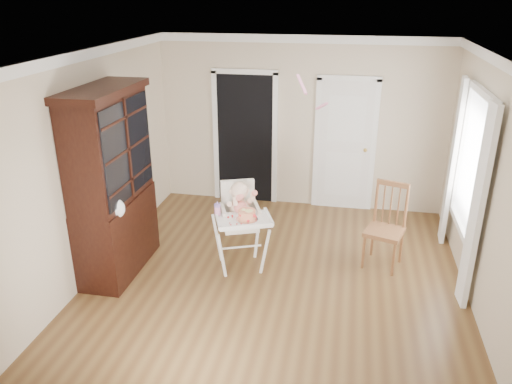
% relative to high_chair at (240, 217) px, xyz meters
% --- Properties ---
extents(floor, '(5.00, 5.00, 0.00)m').
position_rel_high_chair_xyz_m(floor, '(0.49, -0.29, -0.71)').
color(floor, '#55381D').
rests_on(floor, ground).
extents(ceiling, '(5.00, 5.00, 0.00)m').
position_rel_high_chair_xyz_m(ceiling, '(0.49, -0.29, 1.99)').
color(ceiling, white).
rests_on(ceiling, wall_back).
extents(wall_back, '(4.50, 0.00, 4.50)m').
position_rel_high_chair_xyz_m(wall_back, '(0.49, 2.21, 0.64)').
color(wall_back, beige).
rests_on(wall_back, floor).
extents(wall_left, '(0.00, 5.00, 5.00)m').
position_rel_high_chair_xyz_m(wall_left, '(-1.76, -0.29, 0.64)').
color(wall_left, beige).
rests_on(wall_left, floor).
extents(wall_right, '(0.00, 5.00, 5.00)m').
position_rel_high_chair_xyz_m(wall_right, '(2.74, -0.29, 0.64)').
color(wall_right, beige).
rests_on(wall_right, floor).
extents(crown_molding, '(4.50, 5.00, 0.12)m').
position_rel_high_chair_xyz_m(crown_molding, '(0.49, -0.29, 1.93)').
color(crown_molding, white).
rests_on(crown_molding, ceiling).
extents(doorway, '(1.06, 0.05, 2.22)m').
position_rel_high_chair_xyz_m(doorway, '(-0.41, 2.19, 0.40)').
color(doorway, black).
rests_on(doorway, wall_back).
extents(closet_door, '(0.96, 0.09, 2.13)m').
position_rel_high_chair_xyz_m(closet_door, '(1.19, 2.18, 0.32)').
color(closet_door, white).
rests_on(closet_door, wall_back).
extents(window_right, '(0.13, 1.84, 2.30)m').
position_rel_high_chair_xyz_m(window_right, '(2.67, 0.51, 0.58)').
color(window_right, white).
rests_on(window_right, wall_right).
extents(high_chair, '(0.90, 0.99, 1.15)m').
position_rel_high_chair_xyz_m(high_chair, '(0.00, 0.00, 0.00)').
color(high_chair, white).
rests_on(high_chair, floor).
extents(baby, '(0.39, 0.29, 0.53)m').
position_rel_high_chair_xyz_m(baby, '(-0.01, 0.03, 0.17)').
color(baby, beige).
rests_on(baby, high_chair).
extents(cake, '(0.27, 0.27, 0.12)m').
position_rel_high_chair_xyz_m(cake, '(0.14, -0.25, 0.15)').
color(cake, silver).
rests_on(cake, high_chair).
extents(sippy_cup, '(0.08, 0.08, 0.19)m').
position_rel_high_chair_xyz_m(sippy_cup, '(-0.23, -0.20, 0.17)').
color(sippy_cup, pink).
rests_on(sippy_cup, high_chair).
extents(china_cabinet, '(0.61, 1.37, 2.32)m').
position_rel_high_chair_xyz_m(china_cabinet, '(-1.49, -0.32, 0.45)').
color(china_cabinet, black).
rests_on(china_cabinet, floor).
extents(dining_chair, '(0.56, 0.56, 1.09)m').
position_rel_high_chair_xyz_m(dining_chair, '(1.79, 0.43, -0.20)').
color(dining_chair, brown).
rests_on(dining_chair, floor).
extents(streamer, '(0.18, 0.47, 0.15)m').
position_rel_high_chair_xyz_m(streamer, '(0.68, 0.25, 1.61)').
color(streamer, pink).
rests_on(streamer, ceiling).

